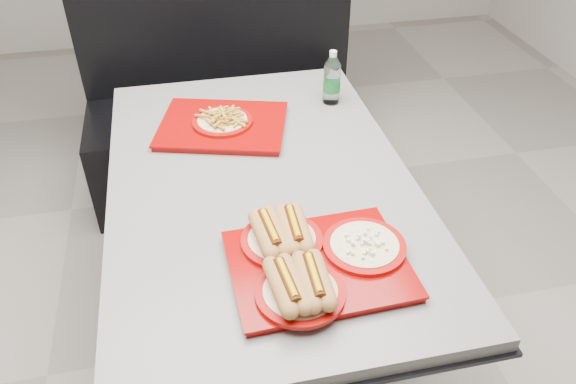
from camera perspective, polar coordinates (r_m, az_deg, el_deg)
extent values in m
plane|color=gray|center=(2.21, -2.16, -14.57)|extent=(6.00, 6.00, 0.00)
cylinder|color=black|center=(2.19, -2.17, -14.17)|extent=(0.52, 0.52, 0.05)
cylinder|color=black|center=(1.93, -2.42, -7.61)|extent=(0.11, 0.11, 0.66)
cube|color=black|center=(1.71, -2.70, 0.09)|extent=(0.92, 1.42, 0.01)
cube|color=slate|center=(1.70, -2.72, 0.76)|extent=(0.90, 1.40, 0.04)
cube|color=black|center=(2.82, -6.01, 4.66)|extent=(1.30, 0.55, 0.45)
cube|color=black|center=(2.78, -7.46, 17.33)|extent=(1.30, 0.10, 1.10)
cube|color=#820403|center=(1.39, 3.11, -7.62)|extent=(0.43, 0.34, 0.02)
cube|color=#820403|center=(1.38, 3.12, -7.26)|extent=(0.44, 0.35, 0.01)
cylinder|color=#910804|center=(1.30, 1.25, -10.17)|extent=(0.21, 0.21, 0.01)
cylinder|color=silver|center=(1.30, 1.25, -9.99)|extent=(0.17, 0.17, 0.00)
cylinder|color=#910804|center=(1.43, -0.64, -4.91)|extent=(0.21, 0.21, 0.01)
cylinder|color=silver|center=(1.43, -0.64, -4.73)|extent=(0.17, 0.17, 0.00)
cylinder|color=#910804|center=(1.43, 7.76, -5.44)|extent=(0.21, 0.21, 0.01)
cylinder|color=silver|center=(1.42, 7.78, -5.26)|extent=(0.17, 0.17, 0.00)
cube|color=#820403|center=(1.94, -6.64, 6.59)|extent=(0.48, 0.42, 0.02)
cube|color=#820403|center=(1.93, -6.66, 6.90)|extent=(0.49, 0.43, 0.01)
cylinder|color=#910804|center=(1.92, -6.68, 7.13)|extent=(0.20, 0.20, 0.01)
cylinder|color=silver|center=(1.92, -6.69, 7.28)|extent=(0.17, 0.17, 0.00)
cylinder|color=silver|center=(2.07, 4.46, 10.89)|extent=(0.06, 0.06, 0.15)
cylinder|color=#186124|center=(2.07, 4.45, 10.71)|extent=(0.06, 0.06, 0.04)
cone|color=silver|center=(2.03, 4.58, 13.15)|extent=(0.06, 0.06, 0.03)
cylinder|color=silver|center=(2.02, 4.62, 13.83)|extent=(0.03, 0.03, 0.02)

